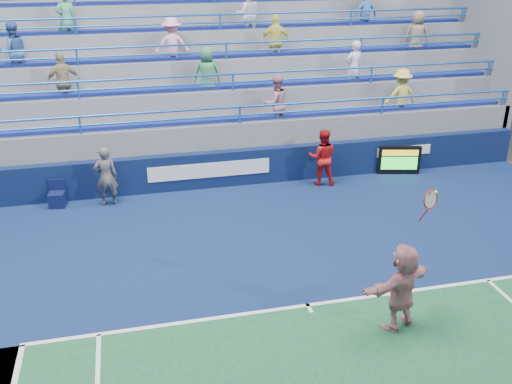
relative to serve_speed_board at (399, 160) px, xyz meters
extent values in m
plane|color=#333538|center=(-4.98, -6.18, -0.46)|extent=(120.00, 120.00, 0.00)
cube|color=#0F204B|center=(-4.98, -3.98, -0.45)|extent=(18.00, 8.40, 0.02)
cube|color=white|center=(-4.98, -6.18, -0.44)|extent=(11.00, 0.10, 0.01)
cube|color=white|center=(-4.98, -6.28, -0.44)|extent=(0.08, 0.30, 0.01)
cube|color=#0B1B3C|center=(-4.98, 0.32, 0.09)|extent=(18.00, 0.30, 1.10)
cube|color=white|center=(-5.98, 0.16, 0.14)|extent=(3.60, 0.02, 0.45)
cube|color=white|center=(0.22, 0.16, 0.24)|extent=(1.80, 0.02, 0.30)
cube|color=slate|center=(-4.98, 3.27, 0.09)|extent=(18.00, 5.60, 1.10)
cube|color=slate|center=(-4.98, 3.27, 0.46)|extent=(18.00, 5.60, 1.85)
cube|color=navy|center=(-4.98, 0.92, 1.44)|extent=(17.40, 0.45, 0.10)
cylinder|color=#2162B5|center=(-4.98, 0.52, 1.89)|extent=(18.00, 0.07, 0.07)
cube|color=slate|center=(-4.98, 3.77, 0.84)|extent=(18.00, 4.60, 2.60)
cube|color=navy|center=(-4.98, 1.92, 2.19)|extent=(17.40, 0.45, 0.10)
cylinder|color=#2162B5|center=(-4.98, 1.52, 2.64)|extent=(18.00, 0.07, 0.07)
cube|color=slate|center=(-4.98, 4.27, 1.21)|extent=(18.00, 3.60, 3.35)
cube|color=navy|center=(-4.98, 2.92, 2.94)|extent=(17.40, 0.45, 0.10)
cylinder|color=#2162B5|center=(-4.98, 2.52, 3.39)|extent=(18.00, 0.07, 0.07)
cube|color=slate|center=(-4.98, 4.77, 1.59)|extent=(18.00, 2.60, 4.10)
cube|color=navy|center=(-4.98, 3.92, 3.69)|extent=(17.40, 0.45, 0.10)
cylinder|color=#2162B5|center=(-4.98, 3.52, 4.14)|extent=(18.00, 0.07, 0.07)
cube|color=slate|center=(-4.98, 5.27, 1.96)|extent=(18.00, 1.60, 4.85)
cube|color=navy|center=(-4.98, 4.92, 4.44)|extent=(17.40, 0.45, 0.10)
imported|color=#335E9A|center=(0.17, 3.92, 4.07)|extent=(1.19, 0.81, 1.70)
imported|color=silver|center=(-0.93, 1.92, 2.57)|extent=(0.71, 0.57, 1.70)
imported|color=#F69FC1|center=(-6.62, 2.92, 3.32)|extent=(1.12, 0.66, 1.70)
imported|color=#C88196|center=(-3.78, 0.92, 1.82)|extent=(0.95, 0.81, 1.70)
imported|color=#355AA0|center=(-11.27, 2.92, 3.32)|extent=(0.97, 0.84, 1.70)
imported|color=#F2E85E|center=(-3.27, 2.92, 3.32)|extent=(1.05, 0.58, 1.70)
imported|color=white|center=(-3.99, 3.92, 4.07)|extent=(0.88, 0.71, 1.70)
imported|color=#387C51|center=(-5.69, 1.92, 2.57)|extent=(0.86, 0.59, 1.70)
imported|color=tan|center=(-9.89, 1.92, 2.57)|extent=(1.08, 0.70, 1.70)
imported|color=gray|center=(1.72, 2.92, 3.32)|extent=(0.95, 0.76, 1.70)
imported|color=#469A70|center=(-9.75, 3.92, 4.07)|extent=(0.70, 0.55, 1.70)
imported|color=#D7C753|center=(0.30, 0.92, 1.82)|extent=(1.14, 0.70, 1.70)
cube|color=black|center=(0.00, 0.01, 0.00)|extent=(1.32, 0.44, 0.92)
cube|color=gold|center=(0.00, -0.08, 0.27)|extent=(1.12, 0.02, 0.18)
cube|color=#19E533|center=(0.00, -0.08, -0.07)|extent=(1.12, 0.02, 0.41)
cube|color=#0C133D|center=(-10.28, -0.10, -0.25)|extent=(0.47, 0.47, 0.42)
cube|color=#0C133D|center=(-10.28, 0.09, 0.13)|extent=(0.43, 0.10, 0.33)
imported|color=silver|center=(-3.51, -7.18, 0.42)|extent=(1.70, 1.06, 1.75)
torus|color=#A41420|center=(-3.16, -7.18, 2.17)|extent=(0.36, 0.21, 0.36)
cylinder|color=#A41420|center=(-3.26, -7.18, 1.88)|extent=(0.08, 0.20, 0.32)
sphere|color=yellow|center=(-3.11, -7.23, 2.32)|extent=(0.07, 0.07, 0.07)
imported|color=#161A3D|center=(-8.91, -0.29, 0.39)|extent=(0.66, 0.48, 1.71)
imported|color=#B71415|center=(-2.64, -0.22, 0.40)|extent=(0.98, 0.85, 1.73)
camera|label=1|loc=(-8.18, -15.30, 6.30)|focal=40.00mm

